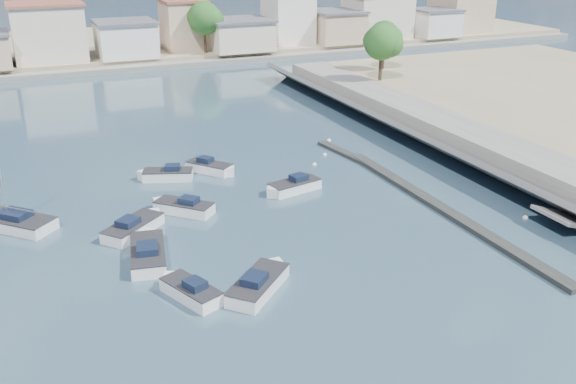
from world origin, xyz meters
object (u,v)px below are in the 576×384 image
object	(u,v)px
motorboat_d	(292,187)
motorboat_a	(189,291)
motorboat_h	(260,283)
motorboat_g	(212,168)
motorboat_c	(181,208)
motorboat_b	(136,227)
sailboat	(5,220)
motorboat_e	(148,252)
motorboat_f	(165,175)

from	to	relation	value
motorboat_d	motorboat_a	bearing A→B (deg)	-133.70
motorboat_a	motorboat_h	xyz separation A→B (m)	(3.98, -0.81, -0.00)
motorboat_g	motorboat_h	distance (m)	20.07
motorboat_c	motorboat_d	distance (m)	9.09
motorboat_d	motorboat_h	world-z (taller)	same
motorboat_h	motorboat_b	bearing A→B (deg)	115.87
motorboat_a	sailboat	world-z (taller)	sailboat
motorboat_d	sailboat	size ratio (longest dim) A/B	0.54
motorboat_b	motorboat_e	xyz separation A→B (m)	(-0.02, -4.10, 0.00)
sailboat	motorboat_c	bearing A→B (deg)	-12.34
motorboat_b	sailboat	size ratio (longest dim) A/B	0.53
motorboat_c	motorboat_d	xyz separation A→B (m)	(9.08, 0.51, -0.00)
motorboat_d	sailboat	bearing A→B (deg)	174.28
motorboat_h	motorboat_c	bearing A→B (deg)	96.23
motorboat_a	motorboat_e	xyz separation A→B (m)	(-1.14, 5.60, -0.00)
motorboat_a	motorboat_g	distance (m)	20.30
motorboat_d	motorboat_g	world-z (taller)	same
motorboat_c	motorboat_b	bearing A→B (deg)	-151.58
motorboat_b	motorboat_g	bearing A→B (deg)	48.36
motorboat_b	motorboat_g	distance (m)	12.44
motorboat_a	sailboat	distance (m)	17.11
sailboat	motorboat_a	bearing A→B (deg)	-56.94
motorboat_a	motorboat_e	distance (m)	5.72
motorboat_d	sailboat	world-z (taller)	sailboat
motorboat_a	sailboat	bearing A→B (deg)	123.06
motorboat_d	motorboat_c	bearing A→B (deg)	-176.80
motorboat_g	motorboat_a	bearing A→B (deg)	-110.62
motorboat_a	motorboat_c	xyz separation A→B (m)	(2.61, 11.72, 0.00)
motorboat_h	sailboat	world-z (taller)	sailboat
motorboat_b	motorboat_h	bearing A→B (deg)	-64.13
motorboat_b	motorboat_f	size ratio (longest dim) A/B	1.04
motorboat_b	motorboat_h	distance (m)	11.69
motorboat_d	motorboat_h	xyz separation A→B (m)	(-7.71, -13.04, 0.00)
motorboat_a	motorboat_e	size ratio (longest dim) A/B	0.74
motorboat_c	motorboat_h	world-z (taller)	same
motorboat_c	motorboat_f	distance (m)	7.18
motorboat_g	motorboat_h	world-z (taller)	same
motorboat_a	motorboat_f	bearing A→B (deg)	80.68
motorboat_f	motorboat_h	bearing A→B (deg)	-87.44
motorboat_f	sailboat	world-z (taller)	sailboat
motorboat_f	sailboat	xyz separation A→B (m)	(-12.43, -4.55, 0.03)
motorboat_e	motorboat_g	bearing A→B (deg)	58.26
motorboat_b	motorboat_c	size ratio (longest dim) A/B	1.12
motorboat_g	motorboat_h	size ratio (longest dim) A/B	0.87
motorboat_a	motorboat_b	world-z (taller)	same
motorboat_c	motorboat_g	bearing A→B (deg)	58.08
motorboat_b	sailboat	world-z (taller)	sailboat
motorboat_e	motorboat_b	bearing A→B (deg)	89.69
motorboat_d	motorboat_h	size ratio (longest dim) A/B	1.01
motorboat_c	motorboat_h	bearing A→B (deg)	-83.77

